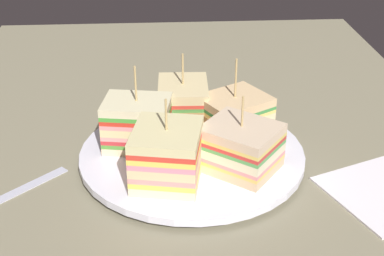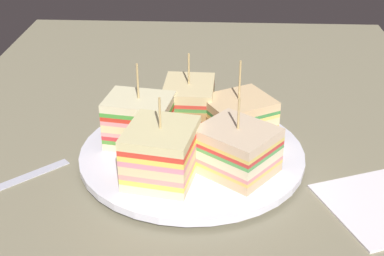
{
  "view_description": "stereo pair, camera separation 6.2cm",
  "coord_description": "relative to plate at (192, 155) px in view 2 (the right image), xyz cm",
  "views": [
    {
      "loc": [
        -54.26,
        3.44,
        33.94
      ],
      "look_at": [
        0.0,
        0.0,
        4.51
      ],
      "focal_mm": 50.86,
      "sensor_mm": 36.0,
      "label": 1
    },
    {
      "loc": [
        -54.3,
        -2.73,
        33.94
      ],
      "look_at": [
        0.0,
        0.0,
        4.51
      ],
      "focal_mm": 50.86,
      "sensor_mm": 36.0,
      "label": 2
    }
  ],
  "objects": [
    {
      "name": "sandwich_wedge_3",
      "position": [
        -5.64,
        2.96,
        3.57
      ],
      "size": [
        8.78,
        8.16,
        9.42
      ],
      "rotation": [
        0.0,
        0.0,
        12.38
      ],
      "color": "beige",
      "rests_on": "plate"
    },
    {
      "name": "sandwich_wedge_2",
      "position": [
        1.61,
        6.17,
        3.51
      ],
      "size": [
        6.81,
        8.44,
        10.06
      ],
      "rotation": [
        0.0,
        0.0,
        10.84
      ],
      "color": "beige",
      "rests_on": "plate"
    },
    {
      "name": "sandwich_wedge_0",
      "position": [
        3.53,
        -5.29,
        3.13
      ],
      "size": [
        9.27,
        9.75,
        9.89
      ],
      "rotation": [
        0.0,
        0.0,
        8.38
      ],
      "color": "beige",
      "rests_on": "plate"
    },
    {
      "name": "sandwich_wedge_4",
      "position": [
        -3.93,
        -5.0,
        3.17
      ],
      "size": [
        9.84,
        10.04,
        8.69
      ],
      "rotation": [
        0.0,
        0.0,
        13.48
      ],
      "color": "#D9B688",
      "rests_on": "plate"
    },
    {
      "name": "sandwich_wedge_1",
      "position": [
        6.32,
        0.71,
        3.41
      ],
      "size": [
        7.83,
        6.28,
        9.58
      ],
      "rotation": [
        0.0,
        0.0,
        9.39
      ],
      "color": "#DABF89",
      "rests_on": "plate"
    },
    {
      "name": "plate",
      "position": [
        0.0,
        0.0,
        0.0
      ],
      "size": [
        26.07,
        26.07,
        1.51
      ],
      "color": "white",
      "rests_on": "ground_plane"
    },
    {
      "name": "ground_plane",
      "position": [
        0.0,
        0.0,
        -1.81
      ],
      "size": [
        108.15,
        70.12,
        1.8
      ],
      "primitive_type": "cube",
      "color": "gray"
    },
    {
      "name": "chip_pile",
      "position": [
        1.44,
        -1.94,
        1.29
      ],
      "size": [
        6.18,
        6.89,
        1.53
      ],
      "color": "#E4B75E",
      "rests_on": "plate"
    }
  ]
}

